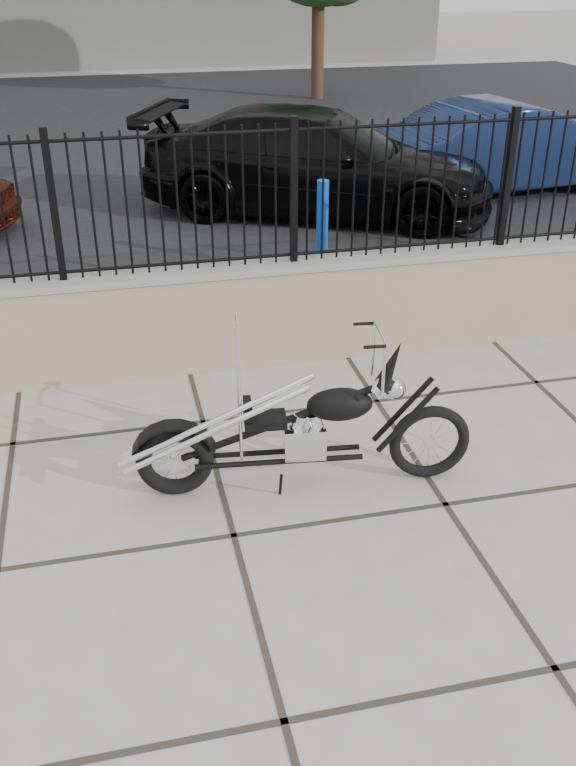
{
  "coord_description": "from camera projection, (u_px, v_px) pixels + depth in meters",
  "views": [
    {
      "loc": [
        -0.61,
        -4.21,
        3.44
      ],
      "look_at": [
        0.55,
        0.76,
        0.68
      ],
      "focal_mm": 38.0,
      "sensor_mm": 36.0,
      "label": 1
    }
  ],
  "objects": [
    {
      "name": "chopper_motorcycle",
      "position": [
        298.0,
        403.0,
        5.54
      ],
      "size": [
        2.3,
        0.66,
        1.36
      ],
      "primitive_type": null,
      "rotation": [
        0.0,
        0.0,
        -0.12
      ],
      "color": "black",
      "rests_on": "ground_plane"
    },
    {
      "name": "ground_plane",
      "position": [
        234.0,
        536.0,
        5.36
      ],
      "size": [
        90.0,
        90.0,
        0.0
      ],
      "primitive_type": "plane",
      "color": "#99968E",
      "rests_on": "ground"
    },
    {
      "name": "iron_fence",
      "position": [
        177.0,
        202.0,
        6.76
      ],
      "size": [
        14.0,
        0.08,
        1.2
      ],
      "primitive_type": "cube",
      "color": "black",
      "rests_on": "retaining_wall"
    },
    {
      "name": "bollard_b",
      "position": [
        322.0,
        229.0,
        9.33
      ],
      "size": [
        0.15,
        0.15,
        1.13
      ],
      "primitive_type": "cylinder",
      "rotation": [
        0.0,
        0.0,
        0.08
      ],
      "color": "#0E36DA",
      "rests_on": "ground_plane"
    },
    {
      "name": "parking_lot",
      "position": [
        128.0,
        143.0,
        16.07
      ],
      "size": [
        30.0,
        30.0,
        0.0
      ],
      "primitive_type": "plane",
      "color": "black",
      "rests_on": "ground"
    },
    {
      "name": "car_blue",
      "position": [
        512.0,
        146.0,
        12.64
      ],
      "size": [
        4.33,
        2.01,
        1.38
      ],
      "primitive_type": "imported",
      "rotation": [
        0.0,
        0.0,
        1.71
      ],
      "color": "#111E40",
      "rests_on": "parking_lot"
    },
    {
      "name": "retaining_wall",
      "position": [
        185.0,
        320.0,
        7.27
      ],
      "size": [
        14.0,
        0.36,
        0.96
      ],
      "primitive_type": "cube",
      "color": "gray",
      "rests_on": "ground_plane"
    },
    {
      "name": "car_black",
      "position": [
        317.0,
        162.0,
        11.55
      ],
      "size": [
        5.4,
        3.98,
        1.45
      ],
      "primitive_type": "imported",
      "rotation": [
        0.0,
        0.0,
        1.13
      ],
      "color": "black",
      "rests_on": "parking_lot"
    }
  ]
}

